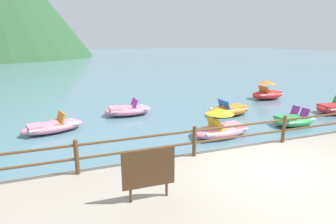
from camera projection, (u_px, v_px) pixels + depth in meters
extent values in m
plane|color=slate|center=(103.00, 65.00, 43.88)|extent=(200.00, 200.00, 0.00)
cylinder|color=brown|center=(77.00, 157.00, 7.02)|extent=(0.12, 0.12, 0.95)
cylinder|color=brown|center=(194.00, 141.00, 8.14)|extent=(0.12, 0.12, 0.95)
cylinder|color=brown|center=(284.00, 129.00, 9.26)|extent=(0.12, 0.12, 0.95)
cylinder|color=brown|center=(243.00, 125.00, 8.61)|extent=(23.80, 0.07, 0.07)
cylinder|color=brown|center=(242.00, 136.00, 8.71)|extent=(23.80, 0.07, 0.07)
cube|color=beige|center=(149.00, 168.00, 5.82)|extent=(1.10, 0.07, 0.80)
cube|color=#4C331E|center=(149.00, 168.00, 5.80)|extent=(1.18, 0.06, 0.88)
cylinder|color=#4C331E|center=(131.00, 195.00, 5.84)|extent=(0.06, 0.06, 0.35)
cylinder|color=#4C331E|center=(167.00, 189.00, 6.09)|extent=(0.06, 0.06, 0.35)
ellipsoid|color=pink|center=(221.00, 131.00, 11.07)|extent=(2.69, 1.49, 0.48)
cube|color=silver|center=(222.00, 129.00, 11.04)|extent=(2.11, 1.21, 0.06)
cube|color=yellow|center=(221.00, 130.00, 10.73)|extent=(0.44, 0.44, 0.08)
cube|color=yellow|center=(218.00, 125.00, 10.60)|extent=(0.25, 0.42, 0.43)
cube|color=yellow|center=(214.00, 126.00, 11.15)|extent=(0.44, 0.44, 0.08)
cube|color=yellow|center=(211.00, 122.00, 11.02)|extent=(0.25, 0.42, 0.43)
cube|color=pink|center=(235.00, 125.00, 11.33)|extent=(0.66, 0.91, 0.12)
cone|color=yellow|center=(220.00, 111.00, 10.79)|extent=(1.27, 1.27, 0.22)
ellipsoid|color=pink|center=(128.00, 110.00, 14.27)|extent=(2.48, 1.34, 0.51)
cube|color=silver|center=(128.00, 109.00, 14.25)|extent=(1.93, 1.10, 0.06)
cube|color=purple|center=(130.00, 106.00, 14.54)|extent=(0.40, 0.40, 0.08)
cube|color=purple|center=(133.00, 102.00, 14.54)|extent=(0.21, 0.40, 0.43)
cube|color=purple|center=(132.00, 108.00, 14.06)|extent=(0.40, 0.40, 0.08)
cube|color=purple|center=(136.00, 104.00, 14.06)|extent=(0.21, 0.40, 0.43)
cube|color=pink|center=(115.00, 109.00, 14.01)|extent=(0.55, 0.93, 0.12)
ellipsoid|color=green|center=(294.00, 120.00, 12.54)|extent=(2.23, 1.47, 0.48)
cube|color=silver|center=(294.00, 118.00, 12.51)|extent=(1.75, 1.20, 0.06)
cube|color=purple|center=(292.00, 115.00, 12.79)|extent=(0.43, 0.43, 0.08)
cube|color=purple|center=(295.00, 110.00, 12.81)|extent=(0.24, 0.41, 0.43)
cube|color=purple|center=(301.00, 118.00, 12.33)|extent=(0.43, 0.43, 0.08)
cube|color=purple|center=(305.00, 113.00, 12.34)|extent=(0.24, 0.41, 0.43)
cube|color=green|center=(285.00, 119.00, 12.27)|extent=(0.54, 0.95, 0.12)
ellipsoid|color=pink|center=(53.00, 127.00, 11.58)|extent=(2.75, 1.79, 0.47)
cube|color=silver|center=(53.00, 125.00, 11.56)|extent=(2.16, 1.44, 0.06)
cube|color=orange|center=(56.00, 121.00, 11.82)|extent=(0.50, 0.50, 0.08)
cube|color=orange|center=(59.00, 116.00, 11.87)|extent=(0.31, 0.44, 0.43)
cube|color=orange|center=(58.00, 124.00, 11.47)|extent=(0.50, 0.50, 0.08)
cube|color=orange|center=(62.00, 118.00, 11.52)|extent=(0.31, 0.44, 0.43)
cube|color=pink|center=(35.00, 127.00, 11.14)|extent=(0.76, 0.91, 0.12)
ellipsoid|color=red|center=(335.00, 108.00, 14.61)|extent=(2.22, 1.54, 0.54)
cube|color=silver|center=(335.00, 107.00, 14.59)|extent=(1.73, 1.26, 0.06)
cube|color=#339956|center=(334.00, 104.00, 14.86)|extent=(0.43, 0.43, 0.08)
cube|color=red|center=(327.00, 106.00, 14.42)|extent=(0.54, 1.00, 0.12)
ellipsoid|color=orange|center=(229.00, 110.00, 14.22)|extent=(2.54, 1.38, 0.53)
cube|color=silver|center=(229.00, 109.00, 14.20)|extent=(1.99, 1.12, 0.06)
cube|color=blue|center=(229.00, 109.00, 13.90)|extent=(0.44, 0.44, 0.08)
cube|color=blue|center=(227.00, 105.00, 13.77)|extent=(0.24, 0.42, 0.43)
cube|color=blue|center=(224.00, 107.00, 14.31)|extent=(0.44, 0.44, 0.08)
cube|color=blue|center=(221.00, 103.00, 14.17)|extent=(0.24, 0.42, 0.43)
cube|color=orange|center=(239.00, 106.00, 14.46)|extent=(0.61, 0.86, 0.12)
ellipsoid|color=red|center=(267.00, 95.00, 18.18)|extent=(2.39, 1.31, 0.59)
cube|color=silver|center=(267.00, 93.00, 18.15)|extent=(1.87, 1.07, 0.06)
cube|color=orange|center=(268.00, 93.00, 17.85)|extent=(0.42, 0.42, 0.08)
cube|color=orange|center=(266.00, 90.00, 17.73)|extent=(0.22, 0.41, 0.43)
cube|color=orange|center=(263.00, 92.00, 18.28)|extent=(0.42, 0.42, 0.08)
cube|color=orange|center=(261.00, 89.00, 18.16)|extent=(0.22, 0.41, 0.43)
cube|color=red|center=(275.00, 92.00, 18.37)|extent=(0.55, 0.87, 0.12)
cone|color=orange|center=(267.00, 82.00, 17.91)|extent=(1.20, 1.20, 0.22)
cone|color=#2D5633|center=(30.00, 16.00, 70.68)|extent=(27.13, 27.13, 20.28)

